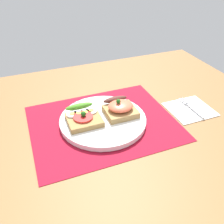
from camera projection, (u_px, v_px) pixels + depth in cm
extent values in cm
cube|color=brown|center=(103.00, 127.00, 77.32)|extent=(120.00, 90.00, 3.20)
cube|color=maroon|center=(103.00, 123.00, 76.32)|extent=(43.83, 35.42, 0.30)
cylinder|color=white|center=(103.00, 120.00, 75.78)|extent=(26.49, 26.49, 1.59)
cube|color=#9F7944|center=(84.00, 119.00, 73.31)|extent=(9.89, 8.90, 1.68)
cylinder|color=red|center=(84.00, 118.00, 72.00)|extent=(5.79, 5.79, 0.60)
ellipsoid|color=#488C25|center=(79.00, 106.00, 76.04)|extent=(8.70, 2.20, 1.80)
sphere|color=#1E5919|center=(83.00, 113.00, 72.00)|extent=(1.60, 1.60, 1.60)
cylinder|color=white|center=(72.00, 114.00, 73.61)|extent=(3.43, 3.43, 0.50)
cylinder|color=yellow|center=(72.00, 113.00, 73.42)|extent=(1.55, 1.55, 0.16)
cylinder|color=white|center=(79.00, 114.00, 73.85)|extent=(3.43, 3.43, 0.50)
cylinder|color=yellow|center=(79.00, 113.00, 73.66)|extent=(1.55, 1.55, 0.16)
cylinder|color=white|center=(85.00, 113.00, 74.30)|extent=(3.43, 3.43, 0.50)
cylinder|color=yellow|center=(85.00, 112.00, 74.11)|extent=(1.55, 1.55, 0.16)
cylinder|color=white|center=(91.00, 111.00, 75.08)|extent=(3.43, 3.43, 0.50)
cylinder|color=yellow|center=(91.00, 110.00, 74.89)|extent=(1.55, 1.55, 0.16)
cube|color=#A5814B|center=(121.00, 112.00, 76.44)|extent=(9.47, 8.59, 1.90)
ellipsoid|color=#EF6546|center=(121.00, 106.00, 75.32)|extent=(7.77, 6.87, 2.31)
ellipsoid|color=#522922|center=(115.00, 99.00, 78.99)|extent=(8.05, 2.20, 1.80)
sphere|color=#1E5919|center=(118.00, 101.00, 74.41)|extent=(1.40, 1.40, 1.40)
cube|color=white|center=(190.00, 109.00, 82.29)|extent=(14.14, 13.24, 0.60)
cube|color=#B7B7BC|center=(195.00, 110.00, 80.77)|extent=(0.80, 9.25, 0.32)
cube|color=#B7B7BC|center=(186.00, 103.00, 84.47)|extent=(1.50, 1.20, 0.32)
cube|color=#B7B7BC|center=(181.00, 101.00, 85.81)|extent=(0.32, 2.80, 0.32)
cube|color=#B7B7BC|center=(183.00, 100.00, 86.00)|extent=(0.32, 2.80, 0.32)
cube|color=#B7B7BC|center=(184.00, 100.00, 86.20)|extent=(0.32, 2.80, 0.32)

